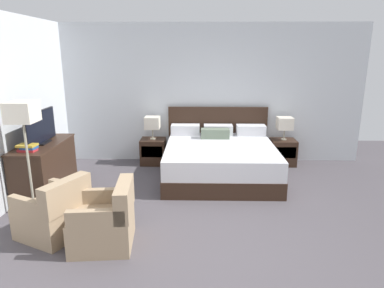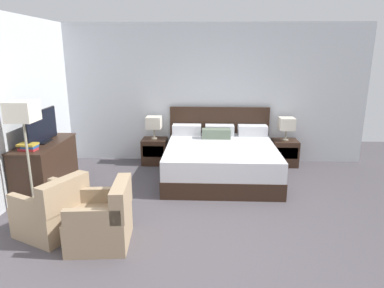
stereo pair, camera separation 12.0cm
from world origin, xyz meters
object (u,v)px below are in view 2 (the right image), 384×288
Objects in this scene: book_blue_cover at (30,147)px; floor_lamp at (23,119)px; nightstand_left at (155,151)px; tv at (42,127)px; bed at (220,159)px; armchair_companion at (103,221)px; table_lamp_left at (154,123)px; table_lamp_right at (287,124)px; book_small_top at (28,144)px; armchair_by_window at (53,212)px; nightstand_right at (285,153)px; book_red_cover at (28,149)px; dresser at (46,167)px.

book_blue_cover is 0.13× the size of floor_lamp.
tv reaches higher than nightstand_left.
bed is 2.74m from armchair_companion.
table_lamp_left is at bearing 45.62° from tv.
floor_lamp is at bearing -150.36° from table_lamp_right.
armchair_companion is (1.37, -1.05, -0.63)m from book_small_top.
tv is 1.04× the size of armchair_by_window.
bed is 3.15m from book_small_top.
bed is 1.49m from nightstand_right.
book_blue_cover is 0.22× the size of armchair_by_window.
table_lamp_right reaches higher than book_red_cover.
bed reaches higher than book_small_top.
armchair_by_window is (0.68, -0.85, -0.63)m from book_small_top.
book_blue_cover is at bearing -126.84° from nightstand_left.
book_small_top is at bearing -155.76° from bed.
bed is at bearing -28.99° from table_lamp_left.
tv reaches higher than book_blue_cover.
armchair_companion is (1.36, -1.50, -0.79)m from tv.
dresser is at bearing 132.30° from armchair_companion.
nightstand_left is at bearing 53.16° from book_blue_cover.
nightstand_right is at bearing 25.76° from book_small_top.
table_lamp_right reaches higher than nightstand_left.
book_blue_cover is (-1.49, -1.99, 0.04)m from table_lamp_left.
book_red_cover is at bearing -91.00° from tv.
book_blue_cover is (-4.10, -1.99, 0.63)m from nightstand_right.
armchair_by_window is at bearing 163.67° from armchair_companion.
book_small_top is at bearing -127.30° from nightstand_left.
dresser is at bearing 117.57° from armchair_by_window.
armchair_companion is (-0.15, -3.04, -0.56)m from table_lamp_left.
table_lamp_right is 4.40m from tv.
floor_lamp is (0.11, -0.28, 0.46)m from book_blue_cover.
dresser is 0.64m from book_blue_cover.
floor_lamp is at bearing -150.37° from nightstand_right.
floor_lamp is (0.14, -0.28, 0.49)m from book_red_cover.
armchair_by_window is (0.67, -1.30, -0.79)m from tv.
tv is at bearing -163.78° from bed.
floor_lamp is at bearing 148.00° from armchair_companion.
tv is 0.49m from book_blue_cover.
book_small_top is 0.34× the size of armchair_companion.
tv is 0.51m from book_red_cover.
table_lamp_left reaches higher than armchair_companion.
book_blue_cover is at bearing 142.07° from armchair_companion.
dresser is at bearing -159.46° from table_lamp_right.
table_lamp_left reaches higher than dresser.
nightstand_right is (2.61, 0.00, 0.00)m from nightstand_left.
floor_lamp is (0.14, -0.28, 0.42)m from book_small_top.
nightstand_right is at bearing -90.00° from table_lamp_right.
table_lamp_left is 1.00× the size of table_lamp_right.
nightstand_right is at bearing 25.77° from book_red_cover.
tv is 0.48m from book_small_top.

